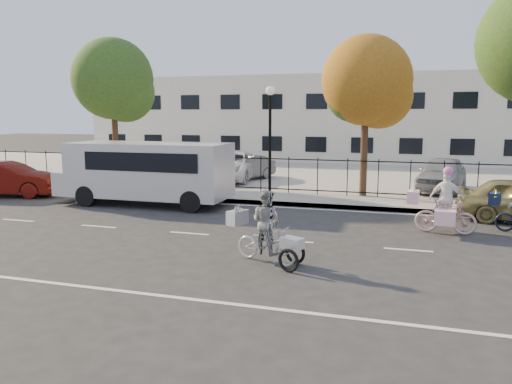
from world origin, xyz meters
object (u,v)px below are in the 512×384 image
(lot_car_b, at_px, (233,166))
(unicorn_bike, at_px, (445,209))
(lamppost, at_px, (270,121))
(lot_car_c, at_px, (243,168))
(lot_car_a, at_px, (140,166))
(red_sedan, at_px, (7,179))
(pedestrian, at_px, (159,166))
(white_van, at_px, (147,171))
(zebra_trike, at_px, (266,235))
(lot_car_d, at_px, (442,174))

(lot_car_b, bearing_deg, unicorn_bike, -42.98)
(lamppost, xyz_separation_m, lot_car_c, (-2.38, 3.69, -2.35))
(unicorn_bike, distance_m, lot_car_a, 15.99)
(red_sedan, xyz_separation_m, pedestrian, (5.40, 3.00, 0.40))
(lamppost, distance_m, white_van, 5.29)
(lamppost, xyz_separation_m, lot_car_a, (-7.66, 2.87, -2.32))
(white_van, bearing_deg, unicorn_bike, -9.55)
(lot_car_a, xyz_separation_m, lot_car_b, (4.79, 0.67, 0.04))
(zebra_trike, bearing_deg, lot_car_c, 41.29)
(lamppost, relative_size, lot_car_d, 1.01)
(zebra_trike, bearing_deg, unicorn_bike, -23.70)
(unicorn_bike, relative_size, lot_car_c, 0.52)
(lamppost, xyz_separation_m, red_sedan, (-10.45, -3.00, -2.40))
(lot_car_c, relative_size, lot_car_d, 0.86)
(unicorn_bike, height_order, lot_car_b, unicorn_bike)
(red_sedan, bearing_deg, lot_car_b, -64.42)
(white_van, distance_m, pedestrian, 3.20)
(white_van, height_order, lot_car_c, white_van)
(pedestrian, height_order, lot_car_a, pedestrian)
(lot_car_c, bearing_deg, white_van, -81.58)
(zebra_trike, relative_size, unicorn_bike, 1.02)
(zebra_trike, height_order, lot_car_d, zebra_trike)
(lot_car_a, bearing_deg, lamppost, -20.85)
(pedestrian, height_order, lot_car_b, pedestrian)
(lamppost, height_order, zebra_trike, lamppost)
(zebra_trike, distance_m, lot_car_d, 12.51)
(pedestrian, bearing_deg, lot_car_a, -77.29)
(unicorn_bike, distance_m, red_sedan, 16.98)
(lamppost, relative_size, zebra_trike, 2.20)
(red_sedan, bearing_deg, lot_car_c, -65.58)
(lot_car_b, relative_size, lot_car_c, 1.34)
(lot_car_c, bearing_deg, lot_car_b, -141.85)
(pedestrian, xyz_separation_m, lot_car_b, (2.17, 3.55, -0.28))
(zebra_trike, xyz_separation_m, pedestrian, (-7.42, 8.84, 0.46))
(white_van, distance_m, red_sedan, 6.52)
(lot_car_c, bearing_deg, red_sedan, -118.68)
(white_van, relative_size, pedestrian, 3.41)
(lot_car_a, bearing_deg, white_van, -58.03)
(white_van, height_order, lot_car_b, white_van)
(zebra_trike, relative_size, lot_car_b, 0.40)
(lamppost, distance_m, pedestrian, 5.43)
(lot_car_a, bearing_deg, lot_car_d, -0.30)
(unicorn_bike, distance_m, white_van, 10.55)
(lamppost, height_order, pedestrian, lamppost)
(lot_car_c, bearing_deg, lot_car_d, 16.52)
(lot_car_a, xyz_separation_m, lot_car_d, (14.45, -0.00, 0.09))
(lot_car_a, bearing_deg, lot_car_c, 8.53)
(zebra_trike, xyz_separation_m, lot_car_a, (-10.03, 11.71, 0.14))
(lot_car_d, bearing_deg, lot_car_b, -173.10)
(zebra_trike, bearing_deg, lamppost, 35.54)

